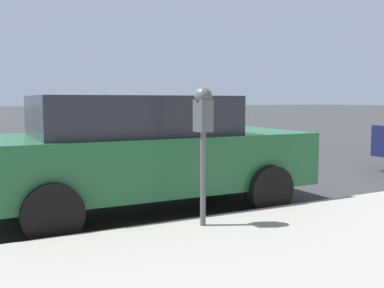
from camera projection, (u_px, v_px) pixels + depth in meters
ground_plane at (126, 194)px, 7.08m from camera, size 220.00×220.00×0.00m
parking_meter at (203, 121)px, 4.72m from camera, size 0.21×0.19×1.48m
car_green at (142, 151)px, 5.91m from camera, size 2.03×4.43×1.53m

